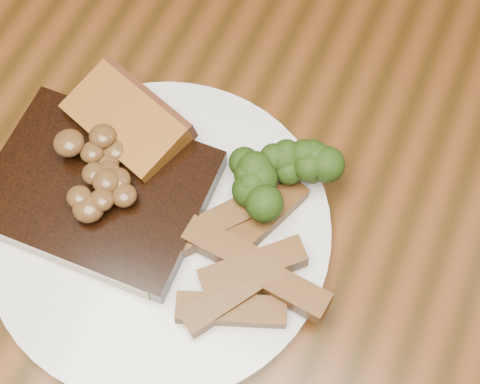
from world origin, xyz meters
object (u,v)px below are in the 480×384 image
object	(u,v)px
steak	(99,191)
garlic_bread	(129,134)
potato_wedges	(239,274)
dining_table	(234,231)
plate	(161,230)

from	to	relation	value
steak	garlic_bread	distance (m)	0.06
potato_wedges	dining_table	bearing A→B (deg)	117.27
dining_table	steak	size ratio (longest dim) A/B	9.62
plate	steak	size ratio (longest dim) A/B	1.62
dining_table	plate	distance (m)	0.12
garlic_bread	potato_wedges	size ratio (longest dim) A/B	0.93
plate	garlic_bread	distance (m)	0.08
steak	potato_wedges	distance (m)	0.13
steak	plate	bearing A→B (deg)	-7.18
dining_table	garlic_bread	world-z (taller)	garlic_bread
dining_table	potato_wedges	world-z (taller)	potato_wedges
dining_table	garlic_bread	bearing A→B (deg)	179.08
steak	potato_wedges	size ratio (longest dim) A/B	1.60
plate	steak	world-z (taller)	steak
plate	steak	bearing A→B (deg)	175.10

